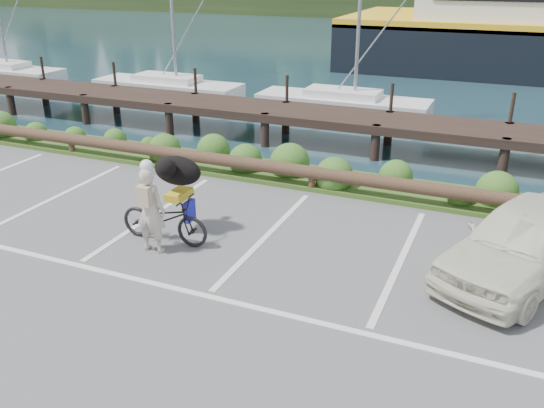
{
  "coord_description": "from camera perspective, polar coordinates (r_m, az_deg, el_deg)",
  "views": [
    {
      "loc": [
        4.03,
        -7.23,
        4.89
      ],
      "look_at": [
        0.49,
        1.09,
        1.1
      ],
      "focal_mm": 38.0,
      "sensor_mm": 36.0,
      "label": 1
    }
  ],
  "objects": [
    {
      "name": "dog",
      "position": [
        11.15,
        -9.35,
        3.29
      ],
      "size": [
        0.51,
        1.0,
        0.57
      ],
      "primitive_type": "ellipsoid",
      "rotation": [
        0.0,
        0.0,
        1.59
      ],
      "color": "black",
      "rests_on": "bicycle"
    },
    {
      "name": "bicycle",
      "position": [
        10.97,
        -10.63,
        -1.4
      ],
      "size": [
        1.82,
        0.67,
        0.95
      ],
      "primitive_type": "imported",
      "rotation": [
        0.0,
        0.0,
        1.59
      ],
      "color": "black",
      "rests_on": "ground"
    },
    {
      "name": "ground",
      "position": [
        9.62,
        -5.29,
        -7.93
      ],
      "size": [
        72.0,
        72.0,
        0.0
      ],
      "primitive_type": "plane",
      "color": "#525254"
    },
    {
      "name": "vegetation_strip",
      "position": [
        14.03,
        4.9,
        2.47
      ],
      "size": [
        34.0,
        1.6,
        0.1
      ],
      "primitive_type": "cube",
      "color": "#3D5B21",
      "rests_on": "ground"
    },
    {
      "name": "cyclist",
      "position": [
        10.52,
        -11.96,
        -0.59
      ],
      "size": [
        0.6,
        0.4,
        1.62
      ],
      "primitive_type": "imported",
      "rotation": [
        0.0,
        0.0,
        3.16
      ],
      "color": "#C1B5A3",
      "rests_on": "ground"
    },
    {
      "name": "harbor_backdrop",
      "position": [
        85.97,
        21.69,
        17.99
      ],
      "size": [
        170.0,
        160.0,
        30.0
      ],
      "color": "#19323D",
      "rests_on": "ground"
    },
    {
      "name": "parked_car",
      "position": [
        10.36,
        23.74,
        -3.42
      ],
      "size": [
        3.04,
        4.18,
        1.32
      ],
      "primitive_type": "imported",
      "rotation": [
        0.0,
        0.0,
        -0.43
      ],
      "color": "silver",
      "rests_on": "ground"
    },
    {
      "name": "log_rail",
      "position": [
        13.42,
        3.94,
        1.32
      ],
      "size": [
        32.0,
        0.3,
        0.6
      ],
      "primitive_type": null,
      "color": "#443021",
      "rests_on": "ground"
    }
  ]
}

